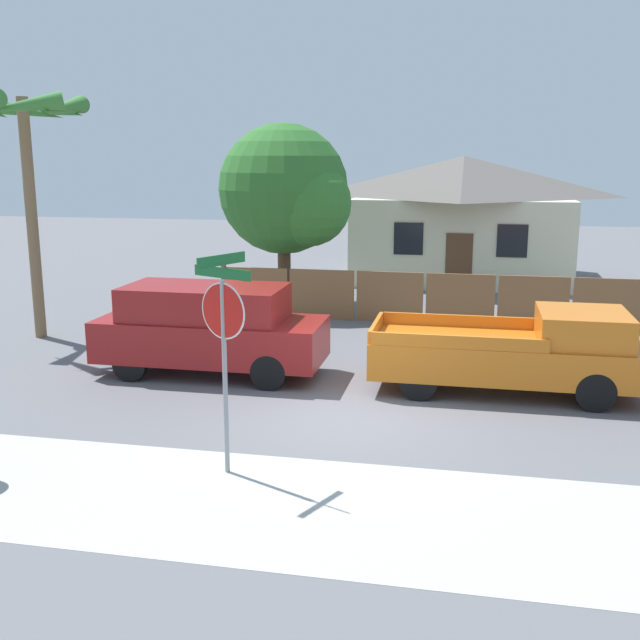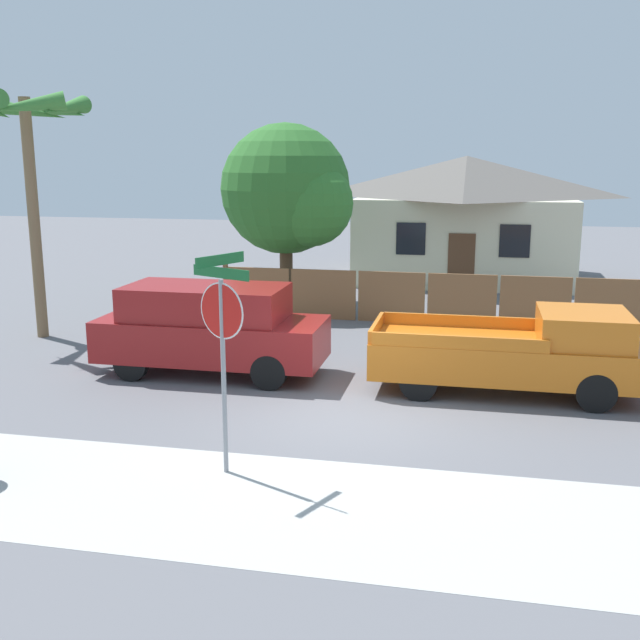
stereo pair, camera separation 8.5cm
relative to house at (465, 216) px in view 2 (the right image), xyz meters
name	(u,v)px [view 2 (the right image)]	position (x,y,z in m)	size (l,w,h in m)	color
ground_plane	(350,417)	(-1.58, -16.32, -2.36)	(80.00, 80.00, 0.00)	slate
sidewalk_strip	(304,508)	(-1.58, -19.92, -2.36)	(36.00, 3.20, 0.01)	#B2B2AD
wooden_fence	(426,298)	(-0.81, -8.33, -1.65)	(11.72, 0.12, 1.52)	brown
house	(465,216)	(0.00, 0.00, 0.00)	(8.28, 6.67, 4.56)	beige
oak_tree	(291,192)	(-5.05, -6.71, 1.12)	(4.11, 3.91, 5.53)	brown
palm_tree	(27,129)	(-10.35, -11.91, 2.83)	(2.95, 3.17, 6.03)	brown
red_suv	(210,327)	(-4.93, -14.22, -1.35)	(4.77, 1.89, 1.90)	maroon
orange_pickup	(518,352)	(1.38, -14.22, -1.54)	(5.16, 1.99, 1.67)	orange
stop_sign	(222,326)	(-2.96, -19.01, -0.16)	(0.96, 0.86, 3.21)	gray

